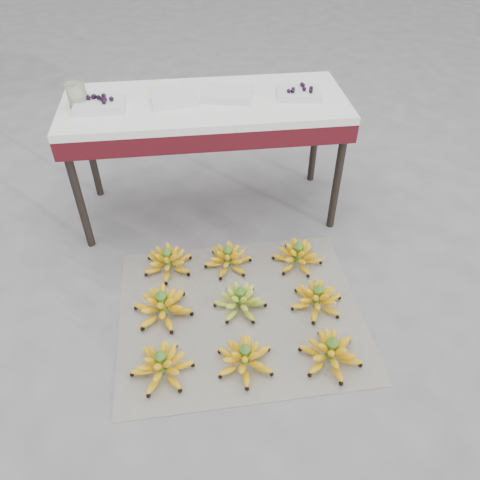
{
  "coord_description": "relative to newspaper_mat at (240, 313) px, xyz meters",
  "views": [
    {
      "loc": [
        -0.14,
        -1.5,
        1.9
      ],
      "look_at": [
        0.09,
        0.35,
        0.27
      ],
      "focal_mm": 35.0,
      "sensor_mm": 36.0,
      "label": 1
    }
  ],
  "objects": [
    {
      "name": "glass_jar",
      "position": [
        -0.77,
        0.91,
        0.83
      ],
      "size": [
        0.11,
        0.11,
        0.13
      ],
      "primitive_type": "cylinder",
      "rotation": [
        0.0,
        0.0,
        0.1
      ],
      "color": "beige",
      "rests_on": "vendor_table"
    },
    {
      "name": "tray_left",
      "position": [
        -0.26,
        0.9,
        0.78
      ],
      "size": [
        0.27,
        0.21,
        0.04
      ],
      "color": "silver",
      "rests_on": "vendor_table"
    },
    {
      "name": "bunch_mid_left",
      "position": [
        -0.39,
        0.04,
        0.07
      ],
      "size": [
        0.39,
        0.39,
        0.19
      ],
      "rotation": [
        0.0,
        0.0,
        0.36
      ],
      "color": "yellow",
      "rests_on": "newspaper_mat"
    },
    {
      "name": "vendor_table",
      "position": [
        -0.09,
        0.91,
        0.68
      ],
      "size": [
        1.6,
        0.64,
        0.77
      ],
      "color": "black",
      "rests_on": "ground"
    },
    {
      "name": "bunch_front_right",
      "position": [
        0.39,
        -0.34,
        0.06
      ],
      "size": [
        0.32,
        0.32,
        0.18
      ],
      "rotation": [
        0.0,
        0.0,
        0.09
      ],
      "color": "yellow",
      "rests_on": "newspaper_mat"
    },
    {
      "name": "tray_far_right",
      "position": [
        0.44,
        0.89,
        0.79
      ],
      "size": [
        0.26,
        0.2,
        0.06
      ],
      "color": "silver",
      "rests_on": "vendor_table"
    },
    {
      "name": "tray_far_left",
      "position": [
        -0.65,
        0.88,
        0.79
      ],
      "size": [
        0.27,
        0.2,
        0.07
      ],
      "color": "silver",
      "rests_on": "vendor_table"
    },
    {
      "name": "tray_right",
      "position": [
        0.04,
        0.93,
        0.79
      ],
      "size": [
        0.3,
        0.25,
        0.04
      ],
      "color": "silver",
      "rests_on": "vendor_table"
    },
    {
      "name": "bunch_back_right",
      "position": [
        0.37,
        0.33,
        0.06
      ],
      "size": [
        0.35,
        0.35,
        0.17
      ],
      "rotation": [
        0.0,
        0.0,
        0.31
      ],
      "color": "yellow",
      "rests_on": "newspaper_mat"
    },
    {
      "name": "bunch_back_left",
      "position": [
        -0.37,
        0.37,
        0.06
      ],
      "size": [
        0.31,
        0.31,
        0.17
      ],
      "rotation": [
        0.0,
        0.0,
        0.13
      ],
      "color": "yellow",
      "rests_on": "newspaper_mat"
    },
    {
      "name": "bunch_mid_center",
      "position": [
        0.0,
        0.03,
        0.06
      ],
      "size": [
        0.35,
        0.35,
        0.16
      ],
      "rotation": [
        0.0,
        0.0,
        -0.41
      ],
      "color": "#91BB34",
      "rests_on": "newspaper_mat"
    },
    {
      "name": "ground",
      "position": [
        -0.06,
        -0.08,
        -0.0
      ],
      "size": [
        60.0,
        60.0,
        0.0
      ],
      "primitive_type": "plane",
      "color": "slate",
      "rests_on": "ground"
    },
    {
      "name": "bunch_back_center",
      "position": [
        -0.03,
        0.35,
        0.06
      ],
      "size": [
        0.27,
        0.27,
        0.16
      ],
      "rotation": [
        0.0,
        0.0,
        0.02
      ],
      "color": "yellow",
      "rests_on": "newspaper_mat"
    },
    {
      "name": "newspaper_mat",
      "position": [
        0.0,
        0.0,
        0.0
      ],
      "size": [
        1.27,
        1.07,
        0.01
      ],
      "primitive_type": "cube",
      "rotation": [
        0.0,
        0.0,
        0.02
      ],
      "color": "silver",
      "rests_on": "ground"
    },
    {
      "name": "bunch_mid_right",
      "position": [
        0.4,
        -0.01,
        0.06
      ],
      "size": [
        0.28,
        0.28,
        0.17
      ],
      "rotation": [
        0.0,
        0.0,
        -0.02
      ],
      "color": "yellow",
      "rests_on": "newspaper_mat"
    },
    {
      "name": "bunch_front_center",
      "position": [
        -0.02,
        -0.32,
        0.06
      ],
      "size": [
        0.3,
        0.3,
        0.17
      ],
      "rotation": [
        0.0,
        0.0,
        0.11
      ],
      "color": "yellow",
      "rests_on": "newspaper_mat"
    },
    {
      "name": "bunch_front_left",
      "position": [
        -0.4,
        -0.31,
        0.06
      ],
      "size": [
        0.33,
        0.33,
        0.17
      ],
      "rotation": [
        0.0,
        0.0,
        -0.16
      ],
      "color": "yellow",
      "rests_on": "newspaper_mat"
    }
  ]
}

